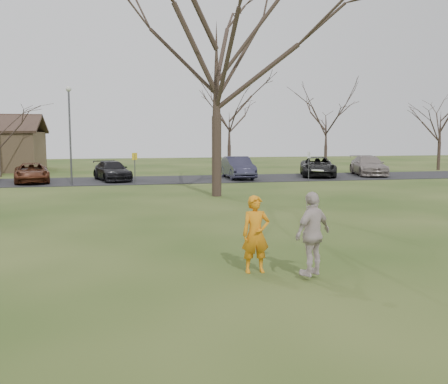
% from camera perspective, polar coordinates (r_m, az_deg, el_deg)
% --- Properties ---
extents(ground, '(120.00, 120.00, 0.00)m').
position_cam_1_polar(ground, '(11.57, 4.28, -9.64)').
color(ground, '#1E380F').
rests_on(ground, ground).
extents(parking_strip, '(62.00, 6.50, 0.04)m').
position_cam_1_polar(parking_strip, '(35.93, -7.15, 1.39)').
color(parking_strip, black).
rests_on(parking_strip, ground).
extents(player_defender, '(0.67, 0.45, 1.82)m').
position_cam_1_polar(player_defender, '(11.69, 3.66, -4.86)').
color(player_defender, orange).
rests_on(player_defender, ground).
extents(car_2, '(2.91, 4.99, 1.31)m').
position_cam_1_polar(car_2, '(35.78, -21.21, 2.06)').
color(car_2, '#502412').
rests_on(car_2, parking_strip).
extents(car_3, '(3.05, 5.01, 1.36)m').
position_cam_1_polar(car_3, '(35.76, -12.72, 2.38)').
color(car_3, black).
rests_on(car_3, parking_strip).
extents(car_5, '(1.70, 4.87, 1.60)m').
position_cam_1_polar(car_5, '(36.62, 1.59, 2.83)').
color(car_5, '#2B2A3F').
rests_on(car_5, parking_strip).
extents(car_6, '(4.03, 5.87, 1.49)m').
position_cam_1_polar(car_6, '(39.04, 10.72, 2.87)').
color(car_6, black).
rests_on(car_6, parking_strip).
extents(car_7, '(3.39, 5.68, 1.54)m').
position_cam_1_polar(car_7, '(41.05, 16.24, 2.93)').
color(car_7, gray).
rests_on(car_7, parking_strip).
extents(catching_play, '(1.19, 0.95, 2.39)m').
position_cam_1_polar(catching_play, '(11.26, 10.13, -4.71)').
color(catching_play, beige).
rests_on(catching_play, ground).
extents(lamp_post, '(0.34, 0.34, 6.27)m').
position_cam_1_polar(lamp_post, '(33.27, -17.29, 7.55)').
color(lamp_post, '#47474C').
rests_on(lamp_post, ground).
extents(sign_yellow, '(0.35, 0.35, 2.08)m').
position_cam_1_polar(sign_yellow, '(32.71, -10.21, 3.35)').
color(sign_yellow, '#47474C').
rests_on(sign_yellow, ground).
extents(sign_white, '(0.35, 0.35, 2.08)m').
position_cam_1_polar(sign_white, '(35.25, 9.71, 3.58)').
color(sign_white, '#47474C').
rests_on(sign_white, ground).
extents(big_tree, '(9.00, 9.00, 14.00)m').
position_cam_1_polar(big_tree, '(26.43, -0.87, 14.78)').
color(big_tree, '#352821').
rests_on(big_tree, ground).
extents(small_tree_row, '(55.00, 5.90, 8.50)m').
position_cam_1_polar(small_tree_row, '(41.40, -1.77, 7.49)').
color(small_tree_row, '#352821').
rests_on(small_tree_row, ground).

